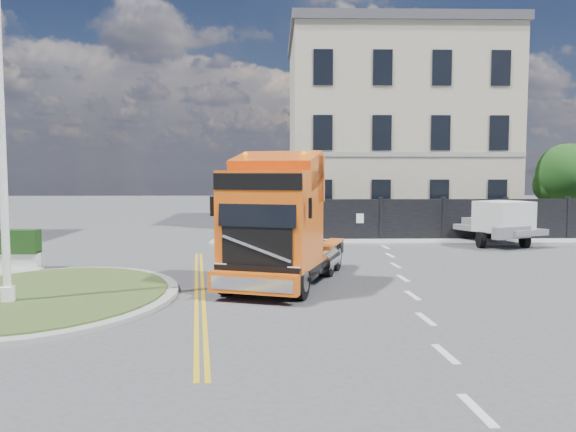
{
  "coord_description": "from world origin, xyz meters",
  "views": [
    {
      "loc": [
        -0.98,
        -17.47,
        3.3
      ],
      "look_at": [
        -0.57,
        1.48,
        1.8
      ],
      "focal_mm": 35.0,
      "sensor_mm": 36.0,
      "label": 1
    }
  ],
  "objects": [
    {
      "name": "hoarding_fence",
      "position": [
        6.55,
        9.0,
        1.0
      ],
      "size": [
        18.8,
        0.25,
        2.0
      ],
      "color": "black",
      "rests_on": "ground"
    },
    {
      "name": "georgian_building",
      "position": [
        6.0,
        16.5,
        5.77
      ],
      "size": [
        12.3,
        10.3,
        12.8
      ],
      "color": "#B8AC93",
      "rests_on": "ground"
    },
    {
      "name": "tree",
      "position": [
        14.38,
        12.1,
        3.05
      ],
      "size": [
        3.2,
        3.2,
        4.8
      ],
      "color": "#382619",
      "rests_on": "ground"
    },
    {
      "name": "ground",
      "position": [
        0.0,
        0.0,
        0.0
      ],
      "size": [
        120.0,
        120.0,
        0.0
      ],
      "primitive_type": "plane",
      "color": "#424244",
      "rests_on": "ground"
    },
    {
      "name": "lamppost_island",
      "position": [
        -7.5,
        -3.9,
        4.36
      ],
      "size": [
        0.26,
        0.52,
        8.38
      ],
      "color": "white",
      "rests_on": "ground"
    },
    {
      "name": "flatbed_pickup",
      "position": [
        8.87,
        7.07,
        1.09
      ],
      "size": [
        3.71,
        5.35,
        2.02
      ],
      "rotation": [
        0.0,
        0.0,
        0.41
      ],
      "color": "slate",
      "rests_on": "ground"
    },
    {
      "name": "traffic_island",
      "position": [
        -7.0,
        -3.0,
        0.08
      ],
      "size": [
        6.8,
        6.8,
        0.17
      ],
      "color": "#979792",
      "rests_on": "ground"
    },
    {
      "name": "truck",
      "position": [
        -0.92,
        -1.62,
        1.68
      ],
      "size": [
        4.09,
        6.67,
        3.75
      ],
      "rotation": [
        0.0,
        0.0,
        -0.3
      ],
      "color": "black",
      "rests_on": "ground"
    },
    {
      "name": "pavement_far",
      "position": [
        6.0,
        8.1,
        0.06
      ],
      "size": [
        20.0,
        1.6,
        0.12
      ],
      "primitive_type": "cube",
      "color": "#979792",
      "rests_on": "ground"
    }
  ]
}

